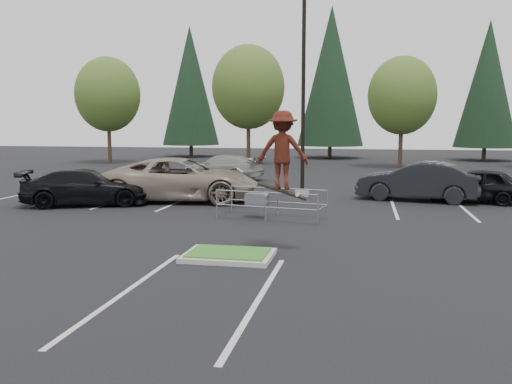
% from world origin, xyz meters
% --- Properties ---
extents(ground, '(120.00, 120.00, 0.00)m').
position_xyz_m(ground, '(0.00, 0.00, 0.00)').
color(ground, black).
rests_on(ground, ground).
extents(grass_median, '(2.20, 1.60, 0.16)m').
position_xyz_m(grass_median, '(0.00, 0.00, 0.08)').
color(grass_median, '#A19D96').
rests_on(grass_median, ground).
extents(stall_lines, '(22.62, 17.60, 0.01)m').
position_xyz_m(stall_lines, '(-1.35, 6.02, 0.00)').
color(stall_lines, beige).
rests_on(stall_lines, ground).
extents(light_pole, '(0.70, 0.60, 10.12)m').
position_xyz_m(light_pole, '(0.50, 12.00, 4.56)').
color(light_pole, '#A19D96').
rests_on(light_pole, ground).
extents(decid_a, '(5.44, 5.44, 8.91)m').
position_xyz_m(decid_a, '(-18.01, 30.03, 5.58)').
color(decid_a, '#38281C').
rests_on(decid_a, ground).
extents(decid_b, '(5.89, 5.89, 9.64)m').
position_xyz_m(decid_b, '(-6.01, 30.53, 6.04)').
color(decid_b, '#38281C').
rests_on(decid_b, ground).
extents(decid_c, '(5.12, 5.12, 8.38)m').
position_xyz_m(decid_c, '(5.99, 29.83, 5.25)').
color(decid_c, '#38281C').
rests_on(decid_c, ground).
extents(conif_a, '(5.72, 5.72, 13.00)m').
position_xyz_m(conif_a, '(-14.00, 40.00, 7.10)').
color(conif_a, '#38281C').
rests_on(conif_a, ground).
extents(conif_b, '(6.38, 6.38, 14.50)m').
position_xyz_m(conif_b, '(0.00, 40.50, 7.85)').
color(conif_b, '#38281C').
rests_on(conif_b, ground).
extents(conif_c, '(5.50, 5.50, 12.50)m').
position_xyz_m(conif_c, '(14.00, 39.50, 6.85)').
color(conif_c, '#38281C').
rests_on(conif_c, ground).
extents(cart_corral, '(3.91, 1.98, 1.06)m').
position_xyz_m(cart_corral, '(-0.29, 5.83, 0.66)').
color(cart_corral, gray).
rests_on(cart_corral, ground).
extents(skateboarder, '(1.31, 0.76, 2.31)m').
position_xyz_m(skateboarder, '(1.20, 1.00, 2.65)').
color(skateboarder, black).
rests_on(skateboarder, ground).
extents(car_l_tan, '(7.09, 3.96, 1.87)m').
position_xyz_m(car_l_tan, '(-4.50, 9.36, 0.94)').
color(car_l_tan, gray).
rests_on(car_l_tan, ground).
extents(car_l_black, '(5.56, 3.79, 1.50)m').
position_xyz_m(car_l_black, '(-8.00, 7.40, 0.75)').
color(car_l_black, black).
rests_on(car_l_black, ground).
extents(car_r_charc, '(5.43, 2.82, 1.70)m').
position_xyz_m(car_r_charc, '(5.61, 11.50, 0.85)').
color(car_r_charc, black).
rests_on(car_r_charc, ground).
extents(car_r_black, '(4.62, 2.86, 1.47)m').
position_xyz_m(car_r_black, '(8.00, 11.50, 0.73)').
color(car_r_black, black).
rests_on(car_r_black, ground).
extents(car_far_silver, '(5.52, 3.54, 1.49)m').
position_xyz_m(car_far_silver, '(-5.00, 18.62, 0.74)').
color(car_far_silver, '#9C9D98').
rests_on(car_far_silver, ground).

